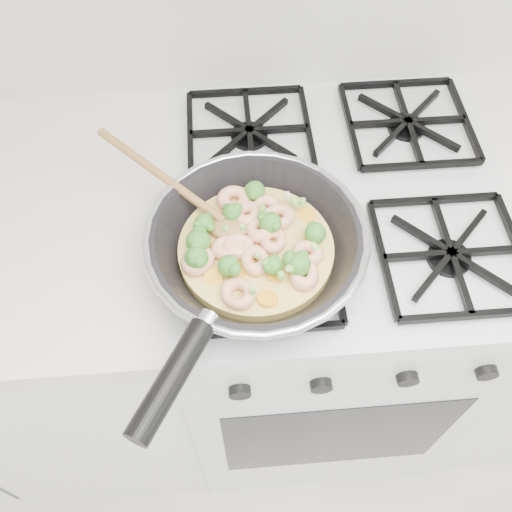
{
  "coord_description": "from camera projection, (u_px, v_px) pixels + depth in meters",
  "views": [
    {
      "loc": [
        -0.2,
        1.09,
        1.65
      ],
      "look_at": [
        -0.16,
        1.56,
        0.93
      ],
      "focal_mm": 39.01,
      "sensor_mm": 36.0,
      "label": 1
    }
  ],
  "objects": [
    {
      "name": "skillet",
      "position": [
        254.0,
        246.0,
        0.84
      ],
      "size": [
        0.41,
        0.51,
        0.09
      ],
      "rotation": [
        0.0,
        0.0,
        0.29
      ],
      "color": "black",
      "rests_on": "stove"
    },
    {
      "name": "stove",
      "position": [
        318.0,
        312.0,
        1.34
      ],
      "size": [
        0.6,
        0.6,
        0.92
      ],
      "color": "silver",
      "rests_on": "ground"
    }
  ]
}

